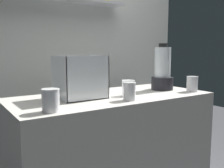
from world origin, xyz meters
name	(u,v)px	position (x,y,z in m)	size (l,w,h in m)	color
counter	(112,157)	(0.00, 0.00, 0.45)	(1.40, 0.64, 0.90)	beige
back_wall_unit	(66,45)	(0.00, 0.77, 1.26)	(2.60, 0.24, 2.50)	silver
carrot_display_bin	(80,84)	(-0.23, 0.04, 0.99)	(0.30, 0.25, 0.28)	white
blender_pitcher	(162,71)	(0.48, 0.00, 1.05)	(0.17, 0.17, 0.37)	black
juice_cup_carrot_far_left	(51,101)	(-0.52, -0.23, 0.95)	(0.09, 0.09, 0.12)	white
juice_cup_pomegranate_left	(129,92)	(-0.01, -0.21, 0.95)	(0.08, 0.08, 0.11)	white
juice_cup_mango_middle	(128,89)	(0.09, -0.07, 0.95)	(0.09, 0.09, 0.11)	white
juice_cup_carrot_right	(192,85)	(0.61, -0.19, 0.95)	(0.09, 0.09, 0.12)	white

